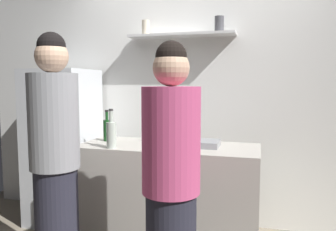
# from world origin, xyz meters

# --- Properties ---
(back_wall_assembly) EXTENTS (4.80, 0.32, 2.60)m
(back_wall_assembly) POSITION_xyz_m (-0.00, 1.25, 1.30)
(back_wall_assembly) COLOR white
(back_wall_assembly) RESTS_ON ground
(refrigerator) EXTENTS (0.60, 0.63, 1.55)m
(refrigerator) POSITION_xyz_m (-1.31, 0.85, 0.78)
(refrigerator) COLOR silver
(refrigerator) RESTS_ON ground
(counter) EXTENTS (1.49, 0.60, 0.90)m
(counter) POSITION_xyz_m (-0.12, 0.55, 0.45)
(counter) COLOR #B7B2A8
(counter) RESTS_ON ground
(baking_pan) EXTENTS (0.34, 0.24, 0.05)m
(baking_pan) POSITION_xyz_m (0.13, 0.58, 0.92)
(baking_pan) COLOR gray
(baking_pan) RESTS_ON counter
(utensil_holder) EXTENTS (0.10, 0.10, 0.22)m
(utensil_holder) POSITION_xyz_m (-0.25, 0.65, 0.96)
(utensil_holder) COLOR #B2B2B7
(utensil_holder) RESTS_ON counter
(wine_bottle_green_glass) EXTENTS (0.07, 0.07, 0.28)m
(wine_bottle_green_glass) POSITION_xyz_m (-0.70, 0.61, 1.00)
(wine_bottle_green_glass) COLOR #19471E
(wine_bottle_green_glass) RESTS_ON counter
(wine_bottle_pale_glass) EXTENTS (0.08, 0.08, 0.31)m
(wine_bottle_pale_glass) POSITION_xyz_m (-0.52, 0.31, 1.02)
(wine_bottle_pale_glass) COLOR #B2BFB2
(wine_bottle_pale_glass) RESTS_ON counter
(water_bottle_plastic) EXTENTS (0.09, 0.09, 0.22)m
(water_bottle_plastic) POSITION_xyz_m (-0.09, 0.45, 1.00)
(water_bottle_plastic) COLOR silver
(water_bottle_plastic) RESTS_ON counter
(person_grey_hoodie) EXTENTS (0.34, 0.34, 1.76)m
(person_grey_hoodie) POSITION_xyz_m (-0.75, -0.11, 0.88)
(person_grey_hoodie) COLOR #262633
(person_grey_hoodie) RESTS_ON ground
(person_pink_top) EXTENTS (0.34, 0.34, 1.65)m
(person_pink_top) POSITION_xyz_m (0.13, -0.25, 0.82)
(person_pink_top) COLOR #262633
(person_pink_top) RESTS_ON ground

